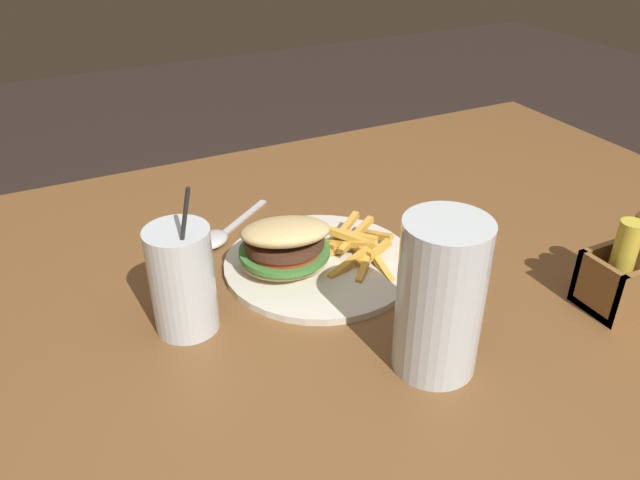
# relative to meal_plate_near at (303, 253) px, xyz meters

# --- Properties ---
(dining_table) EXTENTS (1.62, 1.18, 0.72)m
(dining_table) POSITION_rel_meal_plate_near_xyz_m (0.05, 0.15, -0.11)
(dining_table) COLOR brown
(dining_table) RESTS_ON ground_plane
(meal_plate_near) EXTENTS (0.27, 0.27, 0.10)m
(meal_plate_near) POSITION_rel_meal_plate_near_xyz_m (0.00, 0.00, 0.00)
(meal_plate_near) COLOR silver
(meal_plate_near) RESTS_ON dining_table
(beer_glass) EXTENTS (0.09, 0.09, 0.18)m
(beer_glass) POSITION_rel_meal_plate_near_xyz_m (-0.05, 0.23, 0.06)
(beer_glass) COLOR silver
(beer_glass) RESTS_ON dining_table
(juice_glass) EXTENTS (0.08, 0.08, 0.19)m
(juice_glass) POSITION_rel_meal_plate_near_xyz_m (0.18, 0.05, 0.03)
(juice_glass) COLOR silver
(juice_glass) RESTS_ON dining_table
(spoon) EXTENTS (0.16, 0.13, 0.02)m
(spoon) POSITION_rel_meal_plate_near_xyz_m (0.09, -0.13, -0.02)
(spoon) COLOR silver
(spoon) RESTS_ON dining_table
(condiment_caddy) EXTENTS (0.12, 0.07, 0.12)m
(condiment_caddy) POSITION_rel_meal_plate_near_xyz_m (-0.34, 0.24, 0.02)
(condiment_caddy) COLOR brown
(condiment_caddy) RESTS_ON dining_table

